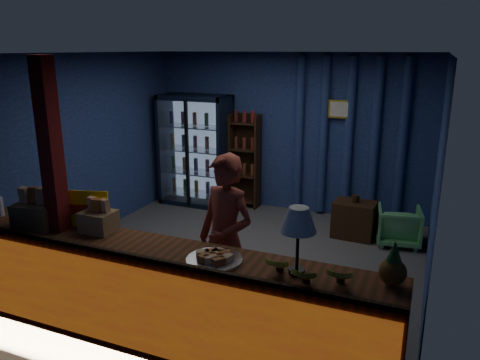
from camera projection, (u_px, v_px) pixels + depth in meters
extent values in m
plane|color=#515154|center=(236.00, 259.00, 6.11)|extent=(4.60, 4.60, 0.00)
plane|color=navy|center=(288.00, 133.00, 7.71)|extent=(4.60, 0.00, 4.60)
plane|color=navy|center=(128.00, 221.00, 3.81)|extent=(4.60, 0.00, 4.60)
plane|color=navy|center=(87.00, 147.00, 6.62)|extent=(0.00, 4.40, 4.40)
plane|color=navy|center=(436.00, 182.00, 4.90)|extent=(0.00, 4.40, 4.40)
plane|color=#472D19|center=(235.00, 53.00, 5.41)|extent=(4.60, 4.60, 0.00)
cube|color=brown|center=(154.00, 294.00, 4.30)|extent=(4.40, 0.55, 0.95)
cube|color=red|center=(135.00, 310.00, 4.04)|extent=(4.35, 0.02, 0.81)
cube|color=#391F12|center=(133.00, 256.00, 3.93)|extent=(4.40, 0.04, 0.04)
cube|color=maroon|center=(56.00, 195.00, 4.47)|extent=(0.16, 0.16, 2.60)
cube|color=black|center=(203.00, 148.00, 8.31)|extent=(1.20, 0.06, 1.90)
cube|color=black|center=(167.00, 148.00, 8.29)|extent=(0.06, 0.60, 1.90)
cube|color=black|center=(226.00, 153.00, 7.86)|extent=(0.06, 0.60, 1.90)
cube|color=black|center=(194.00, 97.00, 7.83)|extent=(1.20, 0.60, 0.08)
cube|color=black|center=(197.00, 200.00, 8.32)|extent=(1.20, 0.60, 0.08)
cube|color=#99B2D8|center=(201.00, 148.00, 8.27)|extent=(1.08, 0.02, 1.74)
cube|color=white|center=(188.00, 154.00, 7.83)|extent=(1.12, 0.02, 1.78)
cube|color=black|center=(187.00, 154.00, 7.81)|extent=(0.05, 0.05, 1.80)
cube|color=silver|center=(197.00, 193.00, 8.29)|extent=(1.08, 0.48, 0.02)
cylinder|color=#B34819|center=(174.00, 184.00, 8.42)|extent=(0.07, 0.07, 0.22)
cylinder|color=#296F1B|center=(185.00, 185.00, 8.34)|extent=(0.07, 0.07, 0.22)
cylinder|color=olive|center=(197.00, 186.00, 8.25)|extent=(0.07, 0.07, 0.22)
cylinder|color=#1C1753|center=(208.00, 188.00, 8.17)|extent=(0.07, 0.07, 0.22)
cylinder|color=maroon|center=(220.00, 189.00, 8.08)|extent=(0.07, 0.07, 0.22)
cube|color=silver|center=(196.00, 172.00, 8.18)|extent=(1.08, 0.48, 0.02)
cylinder|color=#296F1B|center=(174.00, 162.00, 8.31)|extent=(0.07, 0.07, 0.22)
cylinder|color=olive|center=(185.00, 163.00, 8.23)|extent=(0.07, 0.07, 0.22)
cylinder|color=#1C1753|center=(196.00, 164.00, 8.14)|extent=(0.07, 0.07, 0.22)
cylinder|color=maroon|center=(208.00, 166.00, 8.06)|extent=(0.07, 0.07, 0.22)
cylinder|color=#B34819|center=(219.00, 167.00, 7.98)|extent=(0.07, 0.07, 0.22)
cube|color=silver|center=(196.00, 149.00, 8.07)|extent=(1.08, 0.48, 0.02)
cylinder|color=olive|center=(173.00, 140.00, 8.20)|extent=(0.07, 0.07, 0.22)
cylinder|color=#1C1753|center=(184.00, 141.00, 8.12)|extent=(0.07, 0.07, 0.22)
cylinder|color=maroon|center=(195.00, 142.00, 8.03)|extent=(0.07, 0.07, 0.22)
cylinder|color=#B34819|center=(207.00, 143.00, 7.95)|extent=(0.07, 0.07, 0.22)
cylinder|color=#296F1B|center=(219.00, 144.00, 7.87)|extent=(0.07, 0.07, 0.22)
cube|color=silver|center=(195.00, 126.00, 7.96)|extent=(1.08, 0.48, 0.02)
cylinder|color=#1C1753|center=(172.00, 117.00, 8.09)|extent=(0.07, 0.07, 0.22)
cylinder|color=maroon|center=(183.00, 118.00, 8.01)|extent=(0.07, 0.07, 0.22)
cylinder|color=#B34819|center=(195.00, 119.00, 7.93)|extent=(0.07, 0.07, 0.22)
cylinder|color=#296F1B|center=(207.00, 119.00, 7.84)|extent=(0.07, 0.07, 0.22)
cylinder|color=olive|center=(219.00, 120.00, 7.76)|extent=(0.07, 0.07, 0.22)
cube|color=#391F12|center=(248.00, 160.00, 8.06)|extent=(0.50, 0.02, 1.60)
cube|color=#391F12|center=(232.00, 160.00, 8.04)|extent=(0.03, 0.28, 1.60)
cube|color=#391F12|center=(258.00, 162.00, 7.86)|extent=(0.03, 0.28, 1.60)
cube|color=#391F12|center=(245.00, 200.00, 8.14)|extent=(0.46, 0.26, 0.02)
cube|color=#391F12|center=(245.00, 175.00, 8.02)|extent=(0.46, 0.26, 0.02)
cube|color=#391F12|center=(245.00, 150.00, 7.90)|extent=(0.46, 0.26, 0.02)
cube|color=#391F12|center=(245.00, 123.00, 7.77)|extent=(0.46, 0.26, 0.02)
cylinder|color=navy|center=(299.00, 135.00, 7.58)|extent=(0.14, 0.14, 2.50)
cylinder|color=navy|center=(323.00, 136.00, 7.43)|extent=(0.14, 0.14, 2.50)
cylinder|color=navy|center=(349.00, 138.00, 7.29)|extent=(0.14, 0.14, 2.50)
cylinder|color=navy|center=(375.00, 140.00, 7.14)|extent=(0.14, 0.14, 2.50)
cylinder|color=navy|center=(402.00, 142.00, 6.99)|extent=(0.14, 0.14, 2.50)
cube|color=yellow|center=(340.00, 109.00, 7.18)|extent=(0.36, 0.03, 0.28)
cube|color=silver|center=(340.00, 109.00, 7.17)|extent=(0.30, 0.01, 0.22)
imported|color=#9C3B2A|center=(226.00, 240.00, 4.56)|extent=(0.71, 0.56, 1.71)
imported|color=#61C36F|center=(398.00, 226.00, 6.52)|extent=(0.66, 0.67, 0.53)
cube|color=#391F12|center=(354.00, 219.00, 6.76)|extent=(0.60, 0.45, 0.53)
cylinder|color=#391F12|center=(356.00, 199.00, 6.68)|extent=(0.11, 0.11, 0.11)
cube|color=yellow|center=(86.00, 209.00, 4.60)|extent=(0.46, 0.21, 0.36)
cube|color=#AC200B|center=(84.00, 209.00, 4.58)|extent=(0.37, 0.13, 0.09)
cube|color=tan|center=(37.00, 215.00, 4.60)|extent=(0.43, 0.38, 0.25)
cube|color=#FE9738|center=(25.00, 195.00, 4.56)|extent=(0.11, 0.09, 0.16)
cube|color=orange|center=(34.00, 195.00, 4.55)|extent=(0.11, 0.09, 0.16)
cube|color=#FE9738|center=(43.00, 196.00, 4.53)|extent=(0.11, 0.09, 0.16)
cube|color=tan|center=(98.00, 221.00, 4.49)|extent=(0.31, 0.26, 0.20)
cube|color=#FE9738|center=(90.00, 204.00, 4.47)|extent=(0.08, 0.06, 0.13)
cube|color=orange|center=(97.00, 205.00, 4.44)|extent=(0.08, 0.06, 0.13)
cube|color=#FE9738|center=(104.00, 206.00, 4.42)|extent=(0.08, 0.06, 0.13)
cylinder|color=silver|center=(214.00, 260.00, 3.87)|extent=(0.47, 0.47, 0.03)
cube|color=#FE9738|center=(224.00, 257.00, 3.83)|extent=(0.10, 0.07, 0.05)
cube|color=orange|center=(225.00, 254.00, 3.90)|extent=(0.12, 0.12, 0.05)
cube|color=#FE9738|center=(219.00, 251.00, 3.95)|extent=(0.07, 0.10, 0.05)
cube|color=orange|center=(211.00, 251.00, 3.95)|extent=(0.12, 0.12, 0.05)
cube|color=#FE9738|center=(204.00, 254.00, 3.90)|extent=(0.10, 0.07, 0.05)
cube|color=orange|center=(204.00, 257.00, 3.83)|extent=(0.12, 0.12, 0.05)
cube|color=#FE9738|center=(209.00, 260.00, 3.78)|extent=(0.07, 0.10, 0.05)
cube|color=orange|center=(218.00, 260.00, 3.78)|extent=(0.12, 0.12, 0.05)
cylinder|color=black|center=(297.00, 271.00, 3.66)|extent=(0.13, 0.13, 0.04)
cylinder|color=black|center=(297.00, 248.00, 3.61)|extent=(0.03, 0.03, 0.39)
cone|color=white|center=(299.00, 219.00, 3.54)|extent=(0.28, 0.28, 0.19)
sphere|color=#8C5719|center=(393.00, 272.00, 3.45)|extent=(0.20, 0.20, 0.20)
cone|color=#255C1F|center=(395.00, 251.00, 3.40)|extent=(0.11, 0.11, 0.16)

